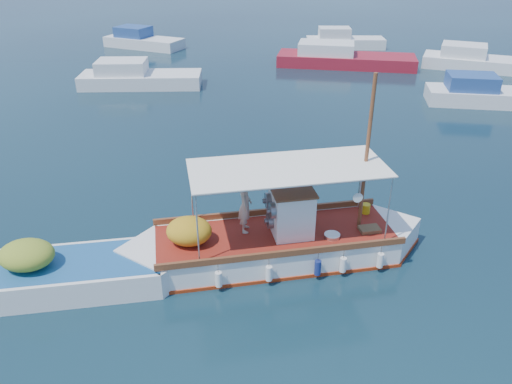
{
  "coord_description": "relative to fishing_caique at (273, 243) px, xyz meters",
  "views": [
    {
      "loc": [
        0.02,
        -12.83,
        8.52
      ],
      "look_at": [
        -1.24,
        0.0,
        1.74
      ],
      "focal_mm": 35.0,
      "sensor_mm": 36.0,
      "label": 1
    }
  ],
  "objects": [
    {
      "name": "ground",
      "position": [
        0.66,
        0.76,
        -0.49
      ],
      "size": [
        160.0,
        160.0,
        0.0
      ],
      "primitive_type": "plane",
      "color": "black",
      "rests_on": "ground"
    },
    {
      "name": "bg_boat_nw",
      "position": [
        -9.49,
        17.24,
        0.01
      ],
      "size": [
        7.51,
        3.33,
        1.8
      ],
      "rotation": [
        0.0,
        0.0,
        0.13
      ],
      "color": "silver",
      "rests_on": "ground"
    },
    {
      "name": "bg_boat_n",
      "position": [
        3.22,
        23.72,
        0.01
      ],
      "size": [
        9.67,
        3.5,
        1.8
      ],
      "rotation": [
        0.0,
        0.0,
        -0.07
      ],
      "color": "maroon",
      "rests_on": "ground"
    },
    {
      "name": "fishing_caique",
      "position": [
        0.0,
        0.0,
        0.0
      ],
      "size": [
        8.66,
        4.21,
        5.51
      ],
      "rotation": [
        0.0,
        0.0,
        0.29
      ],
      "color": "white",
      "rests_on": "ground"
    },
    {
      "name": "bg_boat_ne",
      "position": [
        10.53,
        15.72,
        0.01
      ],
      "size": [
        6.5,
        2.55,
        1.8
      ],
      "rotation": [
        0.0,
        0.0,
        -0.06
      ],
      "color": "silver",
      "rests_on": "ground"
    },
    {
      "name": "bg_boat_e",
      "position": [
        12.33,
        23.78,
        0.01
      ],
      "size": [
        7.69,
        4.55,
        1.8
      ],
      "rotation": [
        0.0,
        0.0,
        -0.29
      ],
      "color": "silver",
      "rests_on": "ground"
    },
    {
      "name": "bg_boat_far_n",
      "position": [
        3.65,
        29.88,
        0.01
      ],
      "size": [
        6.34,
        2.52,
        1.8
      ],
      "rotation": [
        0.0,
        0.0,
        0.09
      ],
      "color": "silver",
      "rests_on": "ground"
    },
    {
      "name": "dinghy",
      "position": [
        -5.46,
        -1.9,
        -0.13
      ],
      "size": [
        6.72,
        3.19,
        1.7
      ],
      "rotation": [
        0.0,
        0.0,
        0.26
      ],
      "color": "white",
      "rests_on": "ground"
    },
    {
      "name": "bg_boat_far_w",
      "position": [
        -12.64,
        28.48,
        0.01
      ],
      "size": [
        6.85,
        4.23,
        1.8
      ],
      "rotation": [
        0.0,
        0.0,
        -0.32
      ],
      "color": "silver",
      "rests_on": "ground"
    }
  ]
}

